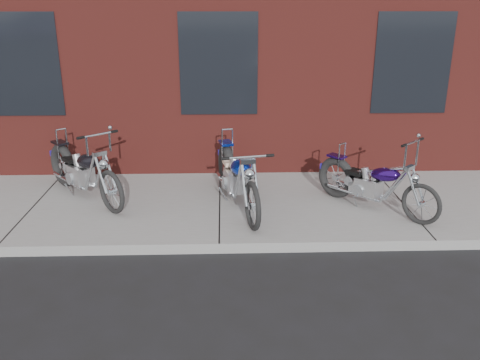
{
  "coord_description": "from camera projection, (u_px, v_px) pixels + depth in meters",
  "views": [
    {
      "loc": [
        0.08,
        -6.23,
        3.28
      ],
      "look_at": [
        0.31,
        0.8,
        0.79
      ],
      "focal_mm": 38.0,
      "sensor_mm": 36.0,
      "label": 1
    }
  ],
  "objects": [
    {
      "name": "ground",
      "position": [
        219.0,
        254.0,
        6.96
      ],
      "size": [
        120.0,
        120.0,
        0.0
      ],
      "primitive_type": "plane",
      "color": "black",
      "rests_on": "ground"
    },
    {
      "name": "sidewalk",
      "position": [
        220.0,
        207.0,
        8.35
      ],
      "size": [
        22.0,
        3.0,
        0.15
      ],
      "primitive_type": "cube",
      "color": "gray",
      "rests_on": "ground"
    },
    {
      "name": "chopper_purple",
      "position": [
        373.0,
        185.0,
        7.95
      ],
      "size": [
        1.53,
        1.69,
        1.22
      ],
      "rotation": [
        0.0,
        0.0,
        -0.84
      ],
      "color": "black",
      "rests_on": "sidewalk"
    },
    {
      "name": "chopper_blue",
      "position": [
        237.0,
        179.0,
        8.07
      ],
      "size": [
        0.76,
        2.48,
        1.09
      ],
      "rotation": [
        0.0,
        0.0,
        -1.36
      ],
      "color": "black",
      "rests_on": "sidewalk"
    },
    {
      "name": "chopper_third",
      "position": [
        83.0,
        173.0,
        8.4
      ],
      "size": [
        1.68,
        1.89,
        1.23
      ],
      "rotation": [
        0.0,
        0.0,
        -0.85
      ],
      "color": "black",
      "rests_on": "sidewalk"
    }
  ]
}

